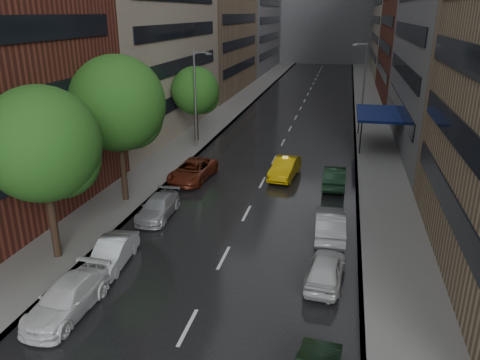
# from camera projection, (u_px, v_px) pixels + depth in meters

# --- Properties ---
(road) EXTENTS (14.00, 140.00, 0.01)m
(road) POSITION_uv_depth(u_px,v_px,m) (299.00, 111.00, 61.70)
(road) COLOR black
(road) RESTS_ON ground
(sidewalk_left) EXTENTS (4.00, 140.00, 0.15)m
(sidewalk_left) POSITION_uv_depth(u_px,v_px,m) (233.00, 108.00, 63.52)
(sidewalk_left) COLOR gray
(sidewalk_left) RESTS_ON ground
(sidewalk_right) EXTENTS (4.00, 140.00, 0.15)m
(sidewalk_right) POSITION_uv_depth(u_px,v_px,m) (369.00, 114.00, 59.84)
(sidewalk_right) COLOR gray
(sidewalk_right) RESTS_ON ground
(tree_near) EXTENTS (5.76, 5.76, 9.18)m
(tree_near) POSITION_uv_depth(u_px,v_px,m) (42.00, 144.00, 22.81)
(tree_near) COLOR #382619
(tree_near) RESTS_ON ground
(tree_mid) EXTENTS (6.23, 6.23, 9.93)m
(tree_mid) POSITION_uv_depth(u_px,v_px,m) (118.00, 104.00, 30.16)
(tree_mid) COLOR #382619
(tree_mid) RESTS_ON ground
(tree_far) EXTENTS (4.69, 4.69, 7.48)m
(tree_far) POSITION_uv_depth(u_px,v_px,m) (195.00, 91.00, 45.68)
(tree_far) COLOR #382619
(tree_far) RESTS_ON ground
(taxi) EXTENTS (2.20, 4.93, 1.57)m
(taxi) POSITION_uv_depth(u_px,v_px,m) (285.00, 168.00, 36.86)
(taxi) COLOR yellow
(taxi) RESTS_ON ground
(parked_cars_left) EXTENTS (2.97, 22.88, 1.54)m
(parked_cars_left) POSITION_uv_depth(u_px,v_px,m) (153.00, 211.00, 29.04)
(parked_cars_left) COLOR white
(parked_cars_left) RESTS_ON ground
(parked_cars_right) EXTENTS (2.07, 25.36, 1.58)m
(parked_cars_right) POSITION_uv_depth(u_px,v_px,m) (329.00, 235.00, 25.85)
(parked_cars_right) COLOR #18351E
(parked_cars_right) RESTS_ON ground
(street_lamp_left) EXTENTS (1.74, 0.22, 9.00)m
(street_lamp_left) POSITION_uv_depth(u_px,v_px,m) (196.00, 98.00, 43.26)
(street_lamp_left) COLOR gray
(street_lamp_left) RESTS_ON sidewalk_left
(street_lamp_right) EXTENTS (1.74, 0.22, 9.00)m
(street_lamp_right) POSITION_uv_depth(u_px,v_px,m) (363.00, 81.00, 53.88)
(street_lamp_right) COLOR gray
(street_lamp_right) RESTS_ON sidewalk_right
(awning) EXTENTS (4.00, 8.00, 3.12)m
(awning) POSITION_uv_depth(u_px,v_px,m) (378.00, 114.00, 45.03)
(awning) COLOR navy
(awning) RESTS_ON sidewalk_right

